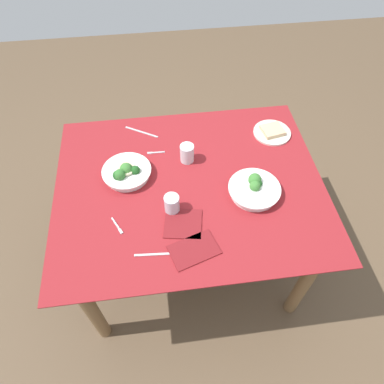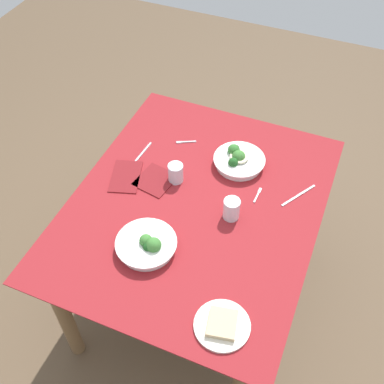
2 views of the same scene
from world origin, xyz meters
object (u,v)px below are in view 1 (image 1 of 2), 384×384
(broccoli_bowl_far, at_px, (126,172))
(water_glass_center, at_px, (172,204))
(fork_by_near_bowl, at_px, (117,226))
(table_knife_right, at_px, (142,132))
(napkin_folded_upper, at_px, (183,224))
(water_glass_side, at_px, (187,153))
(table_knife_left, at_px, (157,254))
(fork_by_far_bowl, at_px, (155,153))
(broccoli_bowl_near, at_px, (254,189))
(napkin_folded_lower, at_px, (194,250))
(bread_side_plate, at_px, (272,132))

(broccoli_bowl_far, xyz_separation_m, water_glass_center, (0.21, -0.24, 0.02))
(fork_by_near_bowl, xyz_separation_m, table_knife_right, (0.14, 0.62, -0.00))
(napkin_folded_upper, bearing_deg, water_glass_center, 115.67)
(water_glass_side, distance_m, table_knife_right, 0.34)
(broccoli_bowl_far, distance_m, fork_by_near_bowl, 0.31)
(table_knife_left, bearing_deg, table_knife_right, 96.85)
(fork_by_far_bowl, bearing_deg, table_knife_left, 89.22)
(napkin_folded_upper, bearing_deg, fork_by_far_bowl, 101.79)
(table_knife_right, relative_size, napkin_folded_upper, 1.22)
(broccoli_bowl_far, distance_m, water_glass_center, 0.32)
(broccoli_bowl_near, relative_size, table_knife_right, 1.23)
(broccoli_bowl_far, bearing_deg, fork_by_near_bowl, -99.26)
(broccoli_bowl_far, xyz_separation_m, napkin_folded_upper, (0.25, -0.32, -0.03))
(fork_by_far_bowl, distance_m, table_knife_right, 0.19)
(fork_by_near_bowl, bearing_deg, napkin_folded_upper, 58.16)
(napkin_folded_upper, distance_m, napkin_folded_lower, 0.14)
(table_knife_left, bearing_deg, bread_side_plate, 48.55)
(bread_side_plate, bearing_deg, broccoli_bowl_far, -165.15)
(broccoli_bowl_far, xyz_separation_m, fork_by_near_bowl, (-0.05, -0.30, -0.03))
(broccoli_bowl_near, height_order, fork_by_far_bowl, broccoli_bowl_near)
(table_knife_left, bearing_deg, fork_by_near_bowl, 140.21)
(broccoli_bowl_near, distance_m, bread_side_plate, 0.45)
(table_knife_left, relative_size, napkin_folded_upper, 1.18)
(fork_by_far_bowl, bearing_deg, broccoli_bowl_near, 146.16)
(table_knife_left, xyz_separation_m, table_knife_right, (-0.04, 0.79, 0.00))
(water_glass_side, bearing_deg, broccoli_bowl_near, -41.28)
(water_glass_center, bearing_deg, fork_by_near_bowl, -166.39)
(water_glass_center, distance_m, table_knife_left, 0.25)
(fork_by_far_bowl, bearing_deg, table_knife_right, -67.13)
(broccoli_bowl_far, relative_size, table_knife_right, 1.20)
(bread_side_plate, relative_size, table_knife_right, 1.01)
(water_glass_side, bearing_deg, fork_by_far_bowl, 156.26)
(table_knife_left, bearing_deg, water_glass_side, 74.32)
(napkin_folded_upper, bearing_deg, napkin_folded_lower, -77.19)
(napkin_folded_lower, bearing_deg, bread_side_plate, 51.74)
(water_glass_side, relative_size, napkin_folded_lower, 0.48)
(napkin_folded_lower, bearing_deg, broccoli_bowl_near, 39.81)
(bread_side_plate, bearing_deg, fork_by_far_bowl, -174.08)
(broccoli_bowl_far, height_order, water_glass_center, water_glass_center)
(broccoli_bowl_far, relative_size, broccoli_bowl_near, 0.98)
(broccoli_bowl_near, xyz_separation_m, fork_by_near_bowl, (-0.67, -0.11, -0.03))
(water_glass_center, relative_size, water_glass_side, 0.94)
(bread_side_plate, bearing_deg, broccoli_bowl_near, -116.83)
(water_glass_center, height_order, napkin_folded_upper, water_glass_center)
(broccoli_bowl_far, distance_m, bread_side_plate, 0.85)
(water_glass_center, xyz_separation_m, table_knife_right, (-0.12, 0.56, -0.04))
(bread_side_plate, xyz_separation_m, fork_by_far_bowl, (-0.67, -0.07, -0.01))
(water_glass_side, bearing_deg, bread_side_plate, 15.80)
(broccoli_bowl_far, distance_m, table_knife_left, 0.48)
(fork_by_far_bowl, height_order, napkin_folded_upper, napkin_folded_upper)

